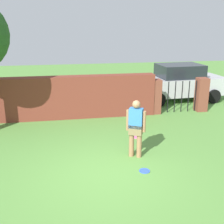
# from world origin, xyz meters

# --- Properties ---
(ground_plane) EXTENTS (40.00, 40.00, 0.00)m
(ground_plane) POSITION_xyz_m (0.00, 0.00, 0.00)
(ground_plane) COLOR #568C3D
(brick_wall) EXTENTS (8.24, 0.50, 1.64)m
(brick_wall) POSITION_xyz_m (-1.50, 4.67, 0.82)
(brick_wall) COLOR brown
(brick_wall) RESTS_ON ground
(person) EXTENTS (0.49, 0.36, 1.62)m
(person) POSITION_xyz_m (0.93, 0.89, 0.90)
(person) COLOR #9E704C
(person) RESTS_ON ground
(fence_gate) EXTENTS (2.48, 0.44, 1.40)m
(fence_gate) POSITION_xyz_m (3.74, 4.67, 0.70)
(fence_gate) COLOR brown
(fence_gate) RESTS_ON ground
(car) EXTENTS (4.30, 2.12, 1.72)m
(car) POSITION_xyz_m (4.49, 6.47, 0.86)
(car) COLOR #B7B7BC
(car) RESTS_ON ground
(frisbee_blue) EXTENTS (0.27, 0.27, 0.02)m
(frisbee_blue) POSITION_xyz_m (0.96, 0.02, 0.01)
(frisbee_blue) COLOR blue
(frisbee_blue) RESTS_ON ground
(frisbee_pink) EXTENTS (0.27, 0.27, 0.02)m
(frisbee_pink) POSITION_xyz_m (1.31, 2.24, 0.01)
(frisbee_pink) COLOR pink
(frisbee_pink) RESTS_ON ground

